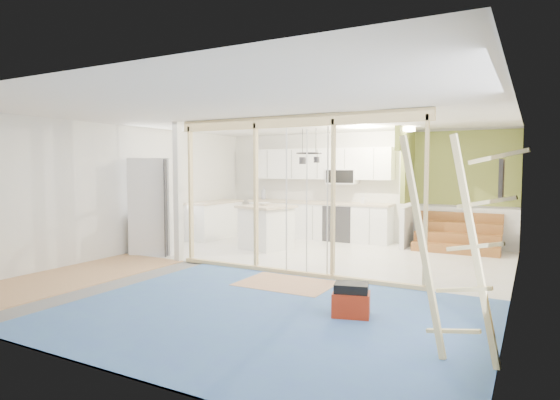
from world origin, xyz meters
The scene contains 17 objects.
room centered at (0.00, 0.00, 1.30)m, with size 7.01×8.01×2.61m.
floor_overlays centered at (0.07, 0.06, 0.01)m, with size 7.00×8.00×0.03m.
stud_frame centered at (-0.27, 0.00, 1.61)m, with size 4.66×0.14×2.60m.
base_cabinets centered at (-1.61, 3.36, 0.47)m, with size 4.45×2.24×0.93m.
upper_cabinets centered at (-0.84, 3.82, 1.82)m, with size 3.60×0.41×0.85m.
green_partition centered at (2.04, 3.66, 0.94)m, with size 2.25×1.51×2.60m.
pot_rack centered at (-0.31, 1.89, 2.00)m, with size 0.52×0.52×0.72m.
sheathing_panel centered at (3.48, -2.00, 1.30)m, with size 0.02×4.00×2.60m, color tan.
electrical_panel centered at (3.43, -1.40, 1.65)m, with size 0.04×0.30×0.40m, color #37363B.
ceiling_light centered at (1.40, 3.00, 2.54)m, with size 0.32×0.32×0.08m, color #FFEABF.
fridge centered at (-3.10, 0.45, 0.97)m, with size 1.13×1.09×1.95m.
island centered at (-1.29, 1.87, 0.47)m, with size 1.18×1.18×0.95m.
bowl centered at (-1.34, 1.89, 0.98)m, with size 0.23×0.23×0.06m, color white.
soap_bottle_a centered at (-2.50, 3.80, 1.10)m, with size 0.13×0.13×0.33m, color #A1A4B4.
soap_bottle_b centered at (0.27, 3.68, 1.03)m, with size 0.09×0.09×0.19m, color silver.
toolbox centered at (1.88, -1.59, 0.19)m, with size 0.50×0.42×0.41m.
ladder centered at (3.12, -2.33, 1.05)m, with size 1.10×0.15×2.05m.
Camera 1 is at (3.73, -6.72, 1.76)m, focal length 30.00 mm.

